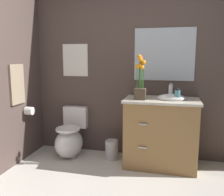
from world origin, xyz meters
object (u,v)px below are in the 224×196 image
(toilet, at_px, (70,139))
(hanging_towel, at_px, (17,84))
(toilet_paper_roll, at_px, (29,111))
(soap_bottle, at_px, (177,95))
(wall_poster, at_px, (75,60))
(wall_mirror, at_px, (164,54))
(trash_bin, at_px, (112,150))
(vanity_cabinet, at_px, (161,132))
(flower_vase, at_px, (140,83))
(lotion_bottle, at_px, (171,91))

(toilet, relative_size, hanging_towel, 1.33)
(toilet_paper_roll, bearing_deg, soap_bottle, 2.87)
(wall_poster, relative_size, wall_mirror, 0.58)
(wall_mirror, bearing_deg, trash_bin, -158.99)
(toilet, distance_m, wall_poster, 1.16)
(trash_bin, bearing_deg, toilet, -178.84)
(vanity_cabinet, bearing_deg, soap_bottle, -21.04)
(vanity_cabinet, xyz_separation_m, flower_vase, (-0.27, -0.08, 0.64))
(wall_mirror, height_order, toilet_paper_roll, wall_mirror)
(wall_poster, distance_m, wall_mirror, 1.28)
(soap_bottle, relative_size, wall_mirror, 0.19)
(vanity_cabinet, height_order, soap_bottle, vanity_cabinet)
(flower_vase, bearing_deg, toilet, 174.05)
(toilet, relative_size, soap_bottle, 4.54)
(toilet_paper_roll, bearing_deg, toilet, 21.03)
(soap_bottle, distance_m, toilet_paper_roll, 2.00)
(vanity_cabinet, relative_size, wall_poster, 2.29)
(toilet, height_order, wall_poster, wall_poster)
(wall_mirror, xyz_separation_m, toilet_paper_roll, (-1.79, -0.46, -0.77))
(vanity_cabinet, distance_m, soap_bottle, 0.54)
(soap_bottle, bearing_deg, toilet_paper_roll, -177.13)
(flower_vase, bearing_deg, wall_poster, 159.81)
(wall_mirror, distance_m, toilet_paper_roll, 2.00)
(flower_vase, relative_size, toilet_paper_roll, 5.07)
(soap_bottle, bearing_deg, hanging_towel, -172.70)
(flower_vase, height_order, lotion_bottle, flower_vase)
(toilet, bearing_deg, toilet_paper_roll, -158.97)
(lotion_bottle, xyz_separation_m, wall_mirror, (-0.10, 0.21, 0.47))
(soap_bottle, height_order, hanging_towel, hanging_towel)
(soap_bottle, height_order, wall_poster, wall_poster)
(lotion_bottle, xyz_separation_m, trash_bin, (-0.77, -0.05, -0.84))
(flower_vase, height_order, hanging_towel, flower_vase)
(flower_vase, distance_m, lotion_bottle, 0.42)
(trash_bin, xyz_separation_m, toilet_paper_roll, (-1.13, -0.21, 0.54))
(vanity_cabinet, bearing_deg, wall_poster, 167.09)
(toilet, relative_size, toilet_paper_roll, 6.27)
(toilet, height_order, lotion_bottle, lotion_bottle)
(trash_bin, bearing_deg, wall_mirror, 21.01)
(lotion_bottle, bearing_deg, trash_bin, -176.39)
(vanity_cabinet, height_order, wall_mirror, wall_mirror)
(toilet, xyz_separation_m, wall_poster, (-0.00, 0.27, 1.13))
(flower_vase, relative_size, wall_poster, 1.19)
(toilet, height_order, flower_vase, flower_vase)
(soap_bottle, xyz_separation_m, hanging_towel, (-2.03, -0.26, 0.11))
(toilet, xyz_separation_m, hanging_towel, (-0.57, -0.36, 0.82))
(flower_vase, bearing_deg, vanity_cabinet, 16.54)
(wall_poster, bearing_deg, vanity_cabinet, -12.91)
(lotion_bottle, bearing_deg, toilet_paper_roll, -172.27)
(vanity_cabinet, height_order, trash_bin, vanity_cabinet)
(soap_bottle, bearing_deg, flower_vase, -178.89)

